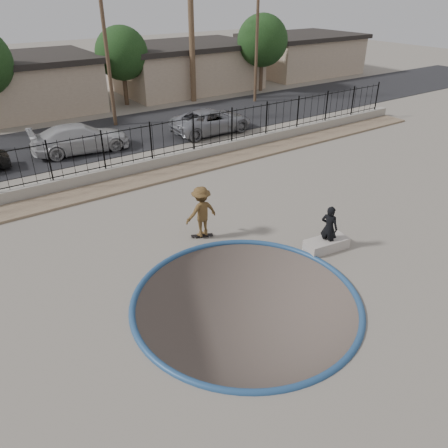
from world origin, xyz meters
TOP-DOWN VIEW (x-y plane):
  - ground at (0.00, 12.00)m, footprint 120.00×120.00m
  - bowl_pit at (0.00, -1.00)m, footprint 6.84×6.84m
  - coping_ring at (0.00, -1.00)m, footprint 7.04×7.04m
  - rock_strip at (0.00, 9.20)m, footprint 42.00×1.60m
  - retaining_wall at (0.00, 10.30)m, footprint 42.00×0.45m
  - fence at (0.00, 10.30)m, footprint 40.00×0.04m
  - street at (0.00, 17.00)m, footprint 90.00×8.00m
  - house_center at (0.00, 26.50)m, footprint 10.60×8.60m
  - house_east at (14.00, 26.50)m, footprint 12.60×8.60m
  - house_east_far at (28.00, 26.50)m, footprint 11.60×8.60m
  - palm_right at (12.00, 22.00)m, footprint 2.30×2.30m
  - utility_pole_mid at (4.00, 19.00)m, footprint 1.70×0.24m
  - utility_pole_right at (16.00, 19.00)m, footprint 1.70×0.24m
  - street_tree_mid at (7.00, 24.00)m, footprint 3.96×3.96m
  - street_tree_right at (19.00, 22.00)m, footprint 4.32×4.32m
  - skater at (0.92, 3.00)m, footprint 1.27×0.74m
  - skateboard at (0.92, 3.00)m, footprint 0.83×0.53m
  - videographer at (4.22, -0.27)m, footprint 0.60×0.72m
  - concrete_ledge at (4.17, -0.28)m, footprint 1.68×0.91m
  - car_c at (0.35, 15.00)m, footprint 5.57×2.72m
  - car_d at (8.46, 13.87)m, footprint 5.38×2.52m

SIDE VIEW (x-z plane):
  - ground at x=0.00m, z-range -2.20..0.00m
  - bowl_pit at x=0.00m, z-range -0.90..0.90m
  - coping_ring at x=0.00m, z-range -0.10..0.10m
  - street at x=0.00m, z-range 0.00..0.04m
  - rock_strip at x=0.00m, z-range 0.00..0.11m
  - skateboard at x=0.92m, z-range 0.02..0.09m
  - concrete_ledge at x=4.17m, z-range 0.00..0.40m
  - retaining_wall at x=0.00m, z-range 0.00..0.60m
  - car_d at x=8.46m, z-range 0.04..1.52m
  - car_c at x=0.35m, z-range 0.04..1.60m
  - videographer at x=4.22m, z-range 0.00..1.70m
  - skater at x=0.92m, z-range 0.00..1.96m
  - fence at x=0.00m, z-range 0.60..2.40m
  - house_east at x=14.00m, z-range 0.02..3.92m
  - house_east_far at x=28.00m, z-range 0.02..3.92m
  - house_center at x=0.00m, z-range 0.02..3.92m
  - street_tree_mid at x=7.00m, z-range 0.92..6.75m
  - street_tree_right at x=19.00m, z-range 1.01..7.37m
  - utility_pole_right at x=16.00m, z-range 0.20..9.20m
  - utility_pole_mid at x=4.00m, z-range 0.21..9.71m
  - palm_right at x=12.00m, z-range 2.18..12.48m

